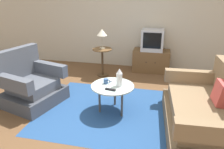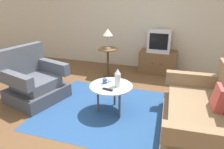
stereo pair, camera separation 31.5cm
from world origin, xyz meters
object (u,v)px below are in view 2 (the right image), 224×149
object	(u,v)px
couch	(203,118)
tv_remote_silver	(110,80)
tv_stand	(158,62)
table_lamp	(108,33)
coffee_table	(111,88)
mug	(105,81)
armchair	(34,82)
vase	(118,78)
television	(160,41)
side_table	(108,57)
tv_remote_dark	(108,89)

from	to	relation	value
couch	tv_remote_silver	world-z (taller)	couch
couch	tv_remote_silver	distance (m)	1.52
tv_stand	tv_remote_silver	bearing A→B (deg)	-107.30
couch	table_lamp	distance (m)	2.73
coffee_table	table_lamp	distance (m)	1.72
coffee_table	tv_remote_silver	world-z (taller)	tv_remote_silver
tv_stand	mug	xyz separation A→B (m)	(-0.63, -2.01, 0.24)
tv_stand	tv_remote_silver	size ratio (longest dim) A/B	5.30
armchair	vase	distance (m)	1.60
table_lamp	armchair	bearing A→B (deg)	-120.25
coffee_table	tv_remote_silver	xyz separation A→B (m)	(-0.08, 0.19, 0.06)
tv_stand	television	size ratio (longest dim) A/B	1.71
mug	armchair	bearing A→B (deg)	-177.59
couch	table_lamp	xyz separation A→B (m)	(-1.95, 1.77, 0.70)
armchair	couch	xyz separation A→B (m)	(2.84, -0.25, -0.02)
tv_remote_silver	television	bearing A→B (deg)	144.25
armchair	mug	distance (m)	1.36
armchair	tv_stand	distance (m)	2.86
side_table	table_lamp	xyz separation A→B (m)	(-0.00, 0.02, 0.54)
vase	mug	xyz separation A→B (m)	(-0.23, 0.05, -0.10)
tv_remote_dark	couch	bearing A→B (deg)	-172.00
television	tv_remote_silver	distance (m)	1.96
armchair	mug	world-z (taller)	armchair
couch	tv_stand	world-z (taller)	couch
mug	table_lamp	bearing A→B (deg)	107.27
coffee_table	table_lamp	world-z (taller)	table_lamp
coffee_table	mug	bearing A→B (deg)	158.32
armchair	couch	bearing A→B (deg)	100.68
armchair	vase	size ratio (longest dim) A/B	3.73
television	tv_remote_silver	bearing A→B (deg)	-107.43
side_table	vase	xyz separation A→B (m)	(0.68, -1.50, 0.15)
coffee_table	tv_remote_silver	size ratio (longest dim) A/B	4.21
television	vase	distance (m)	2.09
couch	tv_remote_dark	distance (m)	1.38
armchair	coffee_table	distance (m)	1.47
vase	table_lamp	bearing A→B (deg)	114.27
armchair	tv_remote_silver	distance (m)	1.42
television	coffee_table	bearing A→B (deg)	-103.90
side_table	tv_remote_dark	size ratio (longest dim) A/B	3.74
television	table_lamp	xyz separation A→B (m)	(-1.08, -0.53, 0.22)
vase	mug	size ratio (longest dim) A/B	2.58
mug	tv_remote_dark	bearing A→B (deg)	-60.64
television	tv_stand	bearing A→B (deg)	90.00
vase	tv_remote_silver	bearing A→B (deg)	133.44
couch	armchair	bearing A→B (deg)	82.02
tv_stand	television	bearing A→B (deg)	-90.00
coffee_table	vase	size ratio (longest dim) A/B	2.33
vase	coffee_table	bearing A→B (deg)	179.54
table_lamp	vase	world-z (taller)	table_lamp
couch	tv_remote_dark	size ratio (longest dim) A/B	10.02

